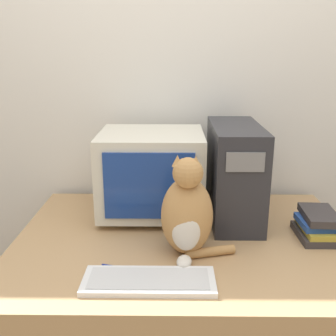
{
  "coord_description": "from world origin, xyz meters",
  "views": [
    {
      "loc": [
        -0.05,
        -0.93,
        1.48
      ],
      "look_at": [
        -0.07,
        0.54,
        1.04
      ],
      "focal_mm": 42.0,
      "sensor_mm": 36.0,
      "label": 1
    }
  ],
  "objects_px": {
    "crt_monitor": "(152,173)",
    "book_stack": "(318,225)",
    "keyboard": "(149,281)",
    "pen": "(122,268)",
    "computer_tower": "(234,172)",
    "cat": "(188,214)"
  },
  "relations": [
    {
      "from": "crt_monitor",
      "to": "book_stack",
      "type": "bearing_deg",
      "value": -18.67
    },
    {
      "from": "crt_monitor",
      "to": "book_stack",
      "type": "height_order",
      "value": "crt_monitor"
    },
    {
      "from": "keyboard",
      "to": "pen",
      "type": "xyz_separation_m",
      "value": [
        -0.09,
        0.08,
        -0.01
      ]
    },
    {
      "from": "crt_monitor",
      "to": "book_stack",
      "type": "xyz_separation_m",
      "value": [
        0.67,
        -0.23,
        -0.14
      ]
    },
    {
      "from": "crt_monitor",
      "to": "keyboard",
      "type": "distance_m",
      "value": 0.59
    },
    {
      "from": "crt_monitor",
      "to": "pen",
      "type": "distance_m",
      "value": 0.52
    },
    {
      "from": "computer_tower",
      "to": "pen",
      "type": "distance_m",
      "value": 0.65
    },
    {
      "from": "crt_monitor",
      "to": "computer_tower",
      "type": "xyz_separation_m",
      "value": [
        0.36,
        -0.03,
        0.01
      ]
    },
    {
      "from": "computer_tower",
      "to": "keyboard",
      "type": "distance_m",
      "value": 0.66
    },
    {
      "from": "keyboard",
      "to": "pen",
      "type": "distance_m",
      "value": 0.13
    },
    {
      "from": "crt_monitor",
      "to": "keyboard",
      "type": "xyz_separation_m",
      "value": [
        0.02,
        -0.56,
        -0.18
      ]
    },
    {
      "from": "cat",
      "to": "pen",
      "type": "distance_m",
      "value": 0.29
    },
    {
      "from": "crt_monitor",
      "to": "computer_tower",
      "type": "height_order",
      "value": "computer_tower"
    },
    {
      "from": "cat",
      "to": "crt_monitor",
      "type": "bearing_deg",
      "value": 120.81
    },
    {
      "from": "keyboard",
      "to": "crt_monitor",
      "type": "bearing_deg",
      "value": 91.84
    },
    {
      "from": "cat",
      "to": "book_stack",
      "type": "relative_size",
      "value": 1.81
    },
    {
      "from": "keyboard",
      "to": "pen",
      "type": "height_order",
      "value": "keyboard"
    },
    {
      "from": "pen",
      "to": "keyboard",
      "type": "bearing_deg",
      "value": -41.16
    },
    {
      "from": "computer_tower",
      "to": "pen",
      "type": "height_order",
      "value": "computer_tower"
    },
    {
      "from": "crt_monitor",
      "to": "keyboard",
      "type": "relative_size",
      "value": 1.06
    },
    {
      "from": "book_stack",
      "to": "computer_tower",
      "type": "bearing_deg",
      "value": 147.66
    },
    {
      "from": "crt_monitor",
      "to": "pen",
      "type": "bearing_deg",
      "value": -99.18
    }
  ]
}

